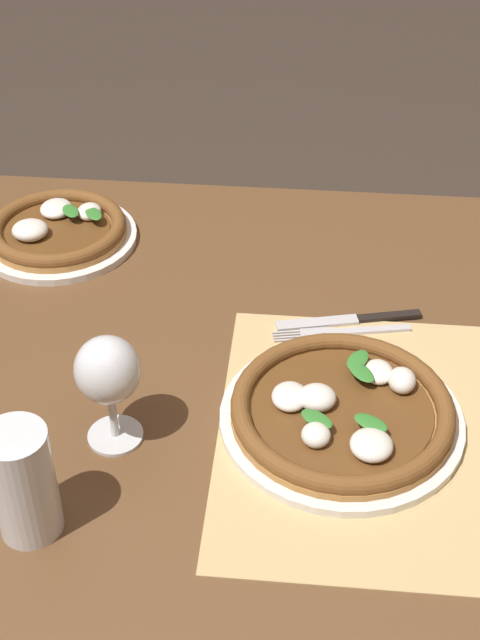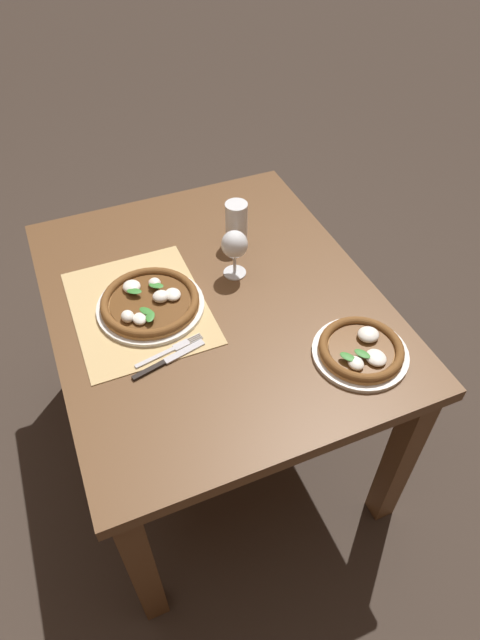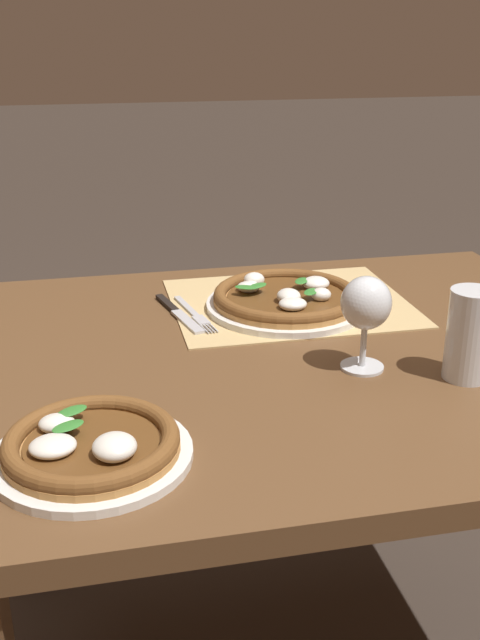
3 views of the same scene
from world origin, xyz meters
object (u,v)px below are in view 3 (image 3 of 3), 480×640
at_px(pizza_near, 287,298).
at_px(pizza_far, 91,446).
at_px(pint_glass, 469,337).
at_px(knife, 178,313).
at_px(fork, 194,314).
at_px(wine_glass, 366,307).

distance_m(pizza_near, pizza_far, 0.60).
bearing_deg(pizza_near, pint_glass, 119.17).
bearing_deg(pint_glass, knife, -41.54).
xyz_separation_m(pizza_far, knife, (-0.18, -0.48, -0.01)).
height_order(fork, knife, knife).
distance_m(pizza_near, fork, 0.18).
relative_size(pizza_near, wine_glass, 2.00).
relative_size(pizza_near, knife, 1.46).
distance_m(fork, knife, 0.03).
distance_m(pint_glass, fork, 0.51).
xyz_separation_m(pizza_near, wine_glass, (-0.05, 0.28, 0.08)).
distance_m(pizza_far, knife, 0.51).
bearing_deg(pizza_far, knife, -110.28).
bearing_deg(pint_glass, pizza_near, -60.83).
bearing_deg(knife, pizza_near, 177.23).
distance_m(pizza_near, wine_glass, 0.30).
xyz_separation_m(pizza_near, knife, (0.21, -0.01, -0.02)).
bearing_deg(fork, pint_glass, 137.20).
xyz_separation_m(pizza_far, wine_glass, (-0.43, -0.18, 0.09)).
xyz_separation_m(pint_glass, knife, (0.40, -0.36, -0.06)).
relative_size(fork, knife, 0.94).
height_order(wine_glass, fork, wine_glass).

